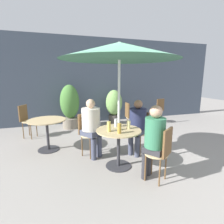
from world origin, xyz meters
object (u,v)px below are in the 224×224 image
(bistro_chair_1, at_px, (140,128))
(seated_person_1, at_px, (137,123))
(bistro_chair_2, at_px, (87,130))
(beer_glass_2, at_px, (119,128))
(seated_person_2, at_px, (92,123))
(beer_glass_1, at_px, (109,127))
(cafe_table_far, at_px, (47,127))
(bistro_chair_0, at_px, (162,150))
(umbrella, at_px, (119,51))
(beer_glass_3, at_px, (129,125))
(bistro_chair_4, at_px, (130,115))
(beer_glass_0, at_px, (116,123))
(bistro_chair_3, at_px, (159,109))
(potted_plant_0, at_px, (70,105))
(seated_person_0, at_px, (154,136))
(cafe_table_near, at_px, (119,139))
(potted_plant_1, at_px, (114,105))
(bistro_chair_5, at_px, (26,118))

(bistro_chair_1, distance_m, seated_person_1, 0.21)
(bistro_chair_2, height_order, beer_glass_2, bistro_chair_2)
(seated_person_2, bearing_deg, beer_glass_1, -106.93)
(cafe_table_far, xyz_separation_m, bistro_chair_1, (1.95, -0.72, 0.01))
(bistro_chair_0, relative_size, umbrella, 0.41)
(beer_glass_3, bearing_deg, bistro_chair_0, -68.57)
(bistro_chair_4, height_order, beer_glass_0, bistro_chair_4)
(bistro_chair_1, relative_size, beer_glass_1, 5.09)
(bistro_chair_1, relative_size, bistro_chair_3, 1.00)
(bistro_chair_1, distance_m, bistro_chair_3, 2.59)
(bistro_chair_0, distance_m, bistro_chair_1, 1.16)
(potted_plant_0, bearing_deg, seated_person_0, -73.01)
(cafe_table_far, bearing_deg, bistro_chair_1, -20.25)
(cafe_table_near, relative_size, bistro_chair_3, 0.91)
(bistro_chair_0, xyz_separation_m, beer_glass_0, (-0.45, 0.87, 0.25))
(bistro_chair_1, xyz_separation_m, bistro_chair_4, (0.32, 1.34, 0.00))
(cafe_table_near, height_order, seated_person_2, seated_person_2)
(seated_person_1, xyz_separation_m, potted_plant_1, (0.31, 2.51, -0.03))
(bistro_chair_4, xyz_separation_m, beer_glass_2, (-1.05, -2.00, 0.26))
(cafe_table_near, height_order, beer_glass_1, beer_glass_1)
(seated_person_1, height_order, umbrella, umbrella)
(potted_plant_0, xyz_separation_m, umbrella, (0.65, -2.84, 1.33))
(umbrella, bearing_deg, bistro_chair_4, 61.15)
(cafe_table_far, distance_m, beer_glass_1, 1.66)
(beer_glass_3, bearing_deg, potted_plant_1, 77.01)
(seated_person_2, bearing_deg, seated_person_0, -90.00)
(seated_person_2, relative_size, beer_glass_0, 7.75)
(bistro_chair_3, bearing_deg, beer_glass_3, 38.25)
(seated_person_1, bearing_deg, potted_plant_1, 138.20)
(cafe_table_far, distance_m, bistro_chair_1, 2.08)
(bistro_chair_5, relative_size, potted_plant_1, 0.75)
(bistro_chair_0, distance_m, umbrella, 1.73)
(bistro_chair_3, distance_m, umbrella, 3.71)
(seated_person_2, bearing_deg, bistro_chair_0, -90.00)
(bistro_chair_4, xyz_separation_m, beer_glass_0, (-0.98, -1.61, 0.25))
(seated_person_0, bearing_deg, bistro_chair_1, -140.34)
(bistro_chair_1, height_order, bistro_chair_2, same)
(bistro_chair_3, bearing_deg, seated_person_0, 46.68)
(cafe_table_near, height_order, umbrella, umbrella)
(bistro_chair_1, bearing_deg, beer_glass_0, -102.52)
(beer_glass_2, bearing_deg, bistro_chair_0, -42.58)
(bistro_chair_1, bearing_deg, potted_plant_0, 174.32)
(beer_glass_0, bearing_deg, seated_person_0, -63.70)
(bistro_chair_4, bearing_deg, beer_glass_0, 152.30)
(beer_glass_1, bearing_deg, seated_person_0, -41.78)
(cafe_table_near, height_order, seated_person_0, seated_person_0)
(beer_glass_2, bearing_deg, seated_person_0, -39.54)
(bistro_chair_2, bearing_deg, umbrella, -90.00)
(bistro_chair_1, xyz_separation_m, bistro_chair_2, (-1.14, 0.20, 0.00))
(seated_person_0, relative_size, beer_glass_0, 7.85)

